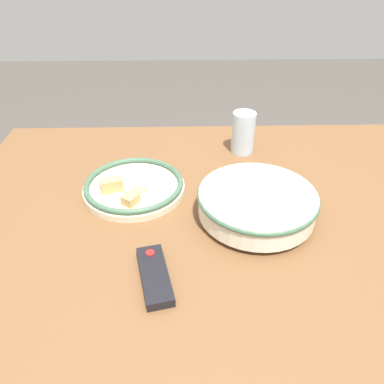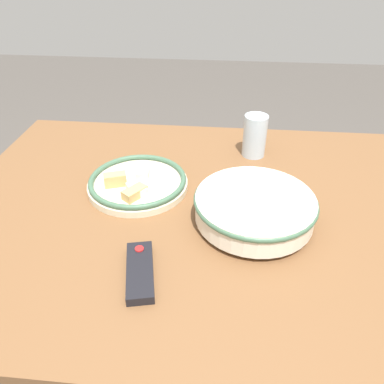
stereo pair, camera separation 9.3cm
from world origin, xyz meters
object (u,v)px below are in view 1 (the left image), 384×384
at_px(tv_remote, 155,275).
at_px(drinking_glass, 243,133).
at_px(noodle_bowl, 257,203).
at_px(food_plate, 134,186).

distance_m(tv_remote, drinking_glass, 0.58).
bearing_deg(tv_remote, noodle_bowl, 27.03).
height_order(noodle_bowl, tv_remote, noodle_bowl).
bearing_deg(tv_remote, drinking_glass, 52.43).
bearing_deg(drinking_glass, tv_remote, 64.99).
xyz_separation_m(tv_remote, drinking_glass, (-0.24, -0.52, 0.05)).
xyz_separation_m(noodle_bowl, food_plate, (0.30, -0.11, -0.03)).
bearing_deg(food_plate, noodle_bowl, 159.37).
distance_m(food_plate, drinking_glass, 0.38).
xyz_separation_m(noodle_bowl, drinking_glass, (-0.01, -0.33, 0.02)).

